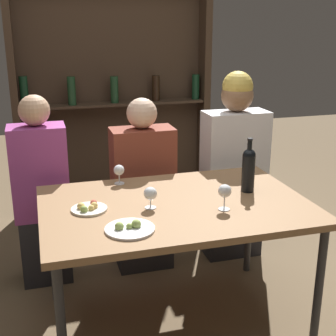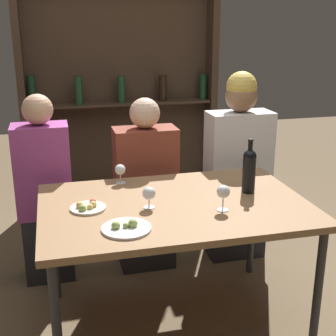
# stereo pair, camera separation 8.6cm
# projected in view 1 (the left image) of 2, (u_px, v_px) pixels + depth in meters

# --- Properties ---
(ground_plane) EXTENTS (10.00, 10.00, 0.00)m
(ground_plane) POSITION_uv_depth(u_px,v_px,m) (175.00, 320.00, 2.69)
(ground_plane) COLOR brown
(dining_table) EXTENTS (1.40, 0.94, 0.73)m
(dining_table) POSITION_uv_depth(u_px,v_px,m) (175.00, 212.00, 2.48)
(dining_table) COLOR olive
(dining_table) RESTS_ON ground_plane
(wine_rack_wall) EXTENTS (1.70, 0.21, 2.22)m
(wine_rack_wall) POSITION_uv_depth(u_px,v_px,m) (113.00, 83.00, 4.05)
(wine_rack_wall) COLOR #38281C
(wine_rack_wall) RESTS_ON ground_plane
(wine_bottle) EXTENTS (0.07, 0.07, 0.31)m
(wine_bottle) POSITION_uv_depth(u_px,v_px,m) (248.00, 168.00, 2.59)
(wine_bottle) COLOR black
(wine_bottle) RESTS_ON dining_table
(wine_glass_0) EXTENTS (0.07, 0.07, 0.14)m
(wine_glass_0) POSITION_uv_depth(u_px,v_px,m) (225.00, 192.00, 2.35)
(wine_glass_0) COLOR silver
(wine_glass_0) RESTS_ON dining_table
(wine_glass_1) EXTENTS (0.06, 0.06, 0.12)m
(wine_glass_1) POSITION_uv_depth(u_px,v_px,m) (119.00, 171.00, 2.73)
(wine_glass_1) COLOR silver
(wine_glass_1) RESTS_ON dining_table
(wine_glass_2) EXTENTS (0.07, 0.07, 0.11)m
(wine_glass_2) POSITION_uv_depth(u_px,v_px,m) (150.00, 194.00, 2.37)
(wine_glass_2) COLOR silver
(wine_glass_2) RESTS_ON dining_table
(food_plate_0) EXTENTS (0.18, 0.18, 0.04)m
(food_plate_0) POSITION_uv_depth(u_px,v_px,m) (89.00, 208.00, 2.36)
(food_plate_0) COLOR silver
(food_plate_0) RESTS_ON dining_table
(food_plate_1) EXTENTS (0.23, 0.23, 0.05)m
(food_plate_1) POSITION_uv_depth(u_px,v_px,m) (130.00, 228.00, 2.14)
(food_plate_1) COLOR white
(food_plate_1) RESTS_ON dining_table
(seated_person_left) EXTENTS (0.34, 0.22, 1.23)m
(seated_person_left) POSITION_uv_depth(u_px,v_px,m) (42.00, 197.00, 2.95)
(seated_person_left) COLOR #26262B
(seated_person_left) RESTS_ON ground_plane
(seated_person_center) EXTENTS (0.41, 0.22, 1.18)m
(seated_person_center) POSITION_uv_depth(u_px,v_px,m) (143.00, 191.00, 3.13)
(seated_person_center) COLOR #26262B
(seated_person_center) RESTS_ON ground_plane
(seated_person_right) EXTENTS (0.44, 0.22, 1.33)m
(seated_person_right) POSITION_uv_depth(u_px,v_px,m) (234.00, 169.00, 3.27)
(seated_person_right) COLOR #26262B
(seated_person_right) RESTS_ON ground_plane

